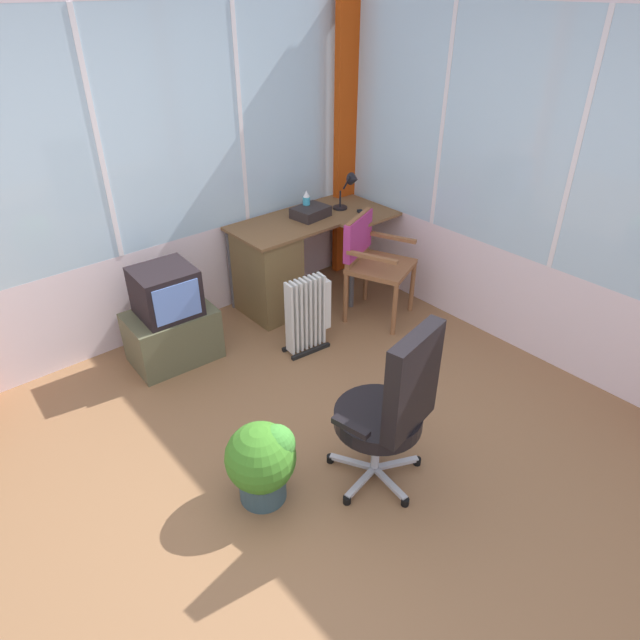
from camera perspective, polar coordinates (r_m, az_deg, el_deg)
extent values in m
cube|color=#8A603E|center=(3.35, -1.37, -18.55)|extent=(5.56, 5.37, 0.06)
cube|color=silver|center=(4.65, -19.00, 2.14)|extent=(4.56, 0.06, 0.76)
cube|color=silver|center=(4.22, -21.95, 16.54)|extent=(4.47, 0.06, 1.66)
cube|color=white|center=(4.22, -21.95, 16.54)|extent=(0.04, 0.07, 1.66)
cube|color=white|center=(4.71, -8.38, 19.77)|extent=(0.04, 0.07, 1.66)
cube|color=silver|center=(4.55, 21.68, 0.91)|extent=(0.06, 4.37, 0.76)
cube|color=silver|center=(4.12, 25.10, 15.51)|extent=(0.06, 4.29, 1.66)
cube|color=white|center=(4.12, 25.10, 15.51)|extent=(0.07, 0.04, 1.66)
cube|color=white|center=(4.67, 12.76, 19.27)|extent=(0.07, 0.04, 1.66)
cube|color=#BC410E|center=(5.30, 2.61, 17.64)|extent=(0.22, 0.07, 2.50)
cube|color=brown|center=(4.91, -1.23, 10.39)|extent=(1.41, 0.60, 0.02)
cube|color=brown|center=(4.90, 5.36, 10.24)|extent=(0.60, 0.16, 0.02)
cube|color=brown|center=(4.81, -5.55, 4.68)|extent=(0.40, 0.56, 0.73)
cylinder|color=#4C4C51|center=(4.87, 3.32, 5.21)|extent=(0.04, 0.04, 0.74)
cylinder|color=#4C4C51|center=(4.91, -9.09, 5.09)|extent=(0.04, 0.04, 0.74)
cylinder|color=black|center=(5.10, 2.07, 11.47)|extent=(0.13, 0.13, 0.02)
cylinder|color=black|center=(5.07, 2.09, 12.33)|extent=(0.02, 0.02, 0.15)
cylinder|color=black|center=(5.03, 2.79, 13.93)|extent=(0.03, 0.09, 0.14)
cone|color=black|center=(5.03, 3.55, 14.24)|extent=(0.11, 0.11, 0.12)
cube|color=black|center=(4.97, 4.36, 10.86)|extent=(0.10, 0.16, 0.02)
cylinder|color=#40B1CF|center=(4.94, -1.40, 11.66)|extent=(0.06, 0.06, 0.16)
cone|color=white|center=(4.90, -1.42, 12.85)|extent=(0.06, 0.06, 0.06)
cube|color=#2C2424|center=(4.89, -0.97, 11.02)|extent=(0.33, 0.26, 0.09)
cylinder|color=brown|center=(4.57, 7.66, 1.00)|extent=(0.04, 0.04, 0.46)
cylinder|color=brown|center=(4.93, 9.44, 3.33)|extent=(0.04, 0.04, 0.46)
cylinder|color=brown|center=(4.70, 2.64, 2.25)|extent=(0.04, 0.04, 0.46)
cylinder|color=brown|center=(5.06, 4.73, 4.44)|extent=(0.04, 0.04, 0.46)
cube|color=brown|center=(4.69, 6.29, 5.48)|extent=(0.63, 0.63, 0.04)
cube|color=brown|center=(4.68, 3.92, 8.42)|extent=(0.41, 0.20, 0.39)
cube|color=#B0347D|center=(4.67, 3.93, 8.64)|extent=(0.44, 0.23, 0.33)
cube|color=brown|center=(4.43, 5.37, 6.45)|extent=(0.20, 0.41, 0.03)
cube|color=brown|center=(4.81, 7.39, 8.43)|extent=(0.20, 0.41, 0.03)
cube|color=#B7B7BF|center=(3.37, 4.24, -16.28)|extent=(0.28, 0.09, 0.02)
cylinder|color=black|center=(3.31, 2.78, -17.97)|extent=(0.05, 0.05, 0.05)
cube|color=#B7B7BF|center=(3.38, 7.14, -16.28)|extent=(0.07, 0.28, 0.02)
cylinder|color=black|center=(3.34, 8.73, -17.97)|extent=(0.05, 0.05, 0.05)
cube|color=#B7B7BF|center=(3.50, 7.83, -14.37)|extent=(0.27, 0.15, 0.02)
cylinder|color=black|center=(3.56, 9.95, -14.09)|extent=(0.05, 0.05, 0.05)
cube|color=#B7B7BF|center=(3.55, 5.51, -13.24)|extent=(0.22, 0.23, 0.02)
cylinder|color=black|center=(3.67, 5.40, -11.94)|extent=(0.05, 0.05, 0.05)
cube|color=#B7B7BF|center=(3.48, 3.32, -14.35)|extent=(0.17, 0.26, 0.02)
cylinder|color=black|center=(3.52, 1.07, -14.05)|extent=(0.05, 0.05, 0.05)
cylinder|color=#B7B7BF|center=(3.32, 5.78, -12.69)|extent=(0.05, 0.05, 0.34)
cylinder|color=black|center=(3.18, 5.99, -9.97)|extent=(0.50, 0.50, 0.09)
cube|color=black|center=(2.89, 9.48, -6.41)|extent=(0.43, 0.17, 0.59)
cube|color=black|center=(3.28, 8.70, -5.74)|extent=(0.09, 0.23, 0.04)
cube|color=black|center=(2.92, 3.18, -10.89)|extent=(0.09, 0.23, 0.04)
cube|color=brown|center=(4.40, -14.88, -1.57)|extent=(0.66, 0.47, 0.41)
cube|color=black|center=(4.20, -15.59, 2.83)|extent=(0.44, 0.42, 0.36)
cube|color=#6287D8|center=(4.04, -14.43, 1.74)|extent=(0.34, 0.03, 0.28)
cube|color=silver|center=(4.22, -3.16, 0.06)|extent=(0.03, 0.10, 0.60)
cube|color=silver|center=(4.24, -2.68, 0.24)|extent=(0.03, 0.10, 0.60)
cube|color=silver|center=(4.26, -2.21, 0.40)|extent=(0.03, 0.10, 0.60)
cube|color=silver|center=(4.28, -1.73, 0.57)|extent=(0.03, 0.10, 0.60)
cube|color=silver|center=(4.30, -1.27, 0.74)|extent=(0.03, 0.10, 0.60)
cube|color=silver|center=(4.32, -0.80, 0.90)|extent=(0.03, 0.10, 0.60)
cube|color=silver|center=(4.34, -0.35, 1.07)|extent=(0.03, 0.10, 0.60)
cube|color=silver|center=(4.36, 0.11, 1.23)|extent=(0.03, 0.10, 0.60)
cube|color=black|center=(4.41, -0.94, -3.23)|extent=(0.36, 0.06, 0.03)
cube|color=black|center=(4.51, -1.94, -2.39)|extent=(0.36, 0.06, 0.03)
cube|color=silver|center=(4.37, 0.54, 1.72)|extent=(0.06, 0.09, 0.42)
cylinder|color=#365058|center=(3.32, -5.90, -16.60)|extent=(0.27, 0.27, 0.16)
sphere|color=#3D7E24|center=(3.15, -6.13, -13.85)|extent=(0.40, 0.40, 0.40)
sphere|color=#439034|center=(3.10, -4.56, -12.58)|extent=(0.22, 0.22, 0.22)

